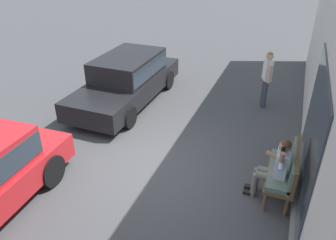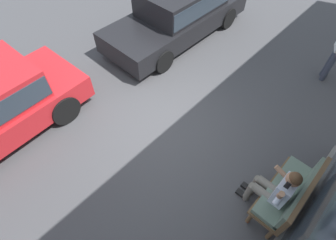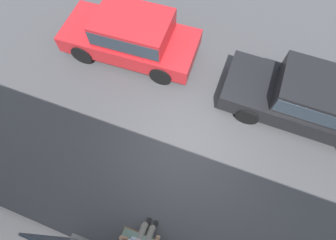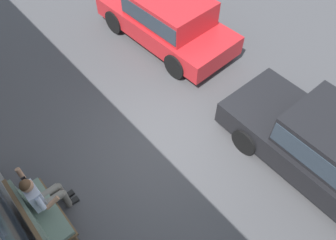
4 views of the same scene
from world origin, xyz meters
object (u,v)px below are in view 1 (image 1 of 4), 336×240
object	(u,v)px
parked_car_near	(127,77)
person_on_phone	(275,167)
bench	(287,169)
pedestrian_standing	(267,75)

from	to	relation	value
parked_car_near	person_on_phone	bearing A→B (deg)	57.73
bench	person_on_phone	xyz separation A→B (m)	(0.20, -0.22, 0.13)
bench	parked_car_near	distance (m)	5.67
bench	pedestrian_standing	bearing A→B (deg)	-167.25
bench	pedestrian_standing	size ratio (longest dim) A/B	0.82
bench	pedestrian_standing	distance (m)	4.03
pedestrian_standing	person_on_phone	bearing A→B (deg)	9.13
bench	person_on_phone	distance (m)	0.33
person_on_phone	pedestrian_standing	distance (m)	4.18
pedestrian_standing	bench	bearing A→B (deg)	12.75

